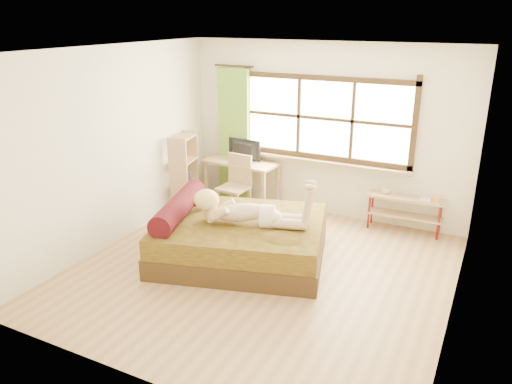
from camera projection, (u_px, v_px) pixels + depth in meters
The scene contains 18 objects.
floor at pixel (261, 271), 6.31m from camera, with size 4.50×4.50×0.00m, color #9E754C.
ceiling at pixel (262, 50), 5.39m from camera, with size 4.50×4.50×0.00m, color white.
wall_back at pixel (325, 131), 7.74m from camera, with size 4.50×4.50×0.00m, color silver.
wall_front at pixel (137, 244), 3.96m from camera, with size 4.50×4.50×0.00m, color silver.
wall_left at pixel (113, 147), 6.80m from camera, with size 4.50×4.50×0.00m, color silver.
wall_right at pixel (467, 199), 4.90m from camera, with size 4.50×4.50×0.00m, color silver.
window at pixel (325, 121), 7.66m from camera, with size 2.80×0.16×1.46m.
curtain at pixel (234, 135), 8.36m from camera, with size 0.55×0.10×2.20m, color olive.
bed at pixel (237, 237), 6.57m from camera, with size 2.53×2.23×0.81m.
woman at pixel (249, 200), 6.27m from camera, with size 1.50×0.43×0.64m, color tan, non-canonical shape.
kitten at pixel (198, 200), 6.83m from camera, with size 0.32×0.13×0.26m, color black, non-canonical shape.
desk at pixel (241, 167), 8.28m from camera, with size 1.28×0.67×0.77m.
monitor at pixel (242, 150), 8.23m from camera, with size 0.61×0.08×0.35m, color black.
chair at pixel (236, 182), 7.97m from camera, with size 0.47×0.47×0.97m.
pipe_shelf at pixel (406, 206), 7.34m from camera, with size 1.10×0.31×0.62m.
cup at pixel (386, 191), 7.41m from camera, with size 0.11×0.11×0.09m, color gray.
book at pixel (420, 199), 7.21m from camera, with size 0.15×0.20×0.02m, color gray.
bookshelf at pixel (184, 172), 8.14m from camera, with size 0.42×0.60×1.25m.
Camera 1 is at (2.46, -5.03, 3.07)m, focal length 35.00 mm.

